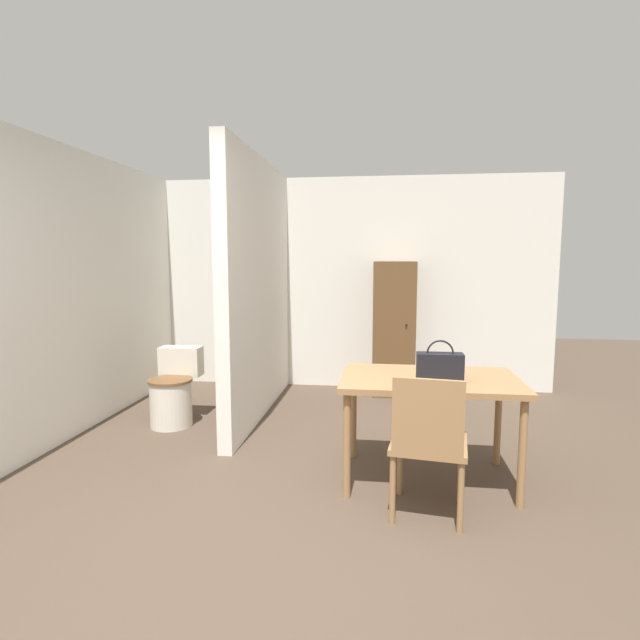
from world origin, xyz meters
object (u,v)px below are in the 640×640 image
handbag (440,366)px  wooden_cabinet (394,328)px  dining_table (429,388)px  toilet (173,392)px  wooden_chair (428,440)px

handbag → wooden_cabinet: (-0.26, 2.39, -0.08)m
dining_table → toilet: (-2.26, 0.92, -0.36)m
toilet → handbag: handbag is taller
wooden_chair → handbag: bearing=84.8°
handbag → wooden_chair: bearing=-103.3°
toilet → wooden_cabinet: 2.51m
wooden_cabinet → wooden_chair: bearing=-86.8°
dining_table → toilet: 2.47m
wooden_chair → wooden_cabinet: size_ratio=0.58×
toilet → wooden_cabinet: (2.06, 1.36, 0.46)m
wooden_chair → toilet: size_ratio=1.26×
toilet → wooden_cabinet: bearing=33.4°
handbag → wooden_cabinet: bearing=96.2°
wooden_chair → handbag: (0.10, 0.43, 0.35)m
dining_table → handbag: bearing=-63.1°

